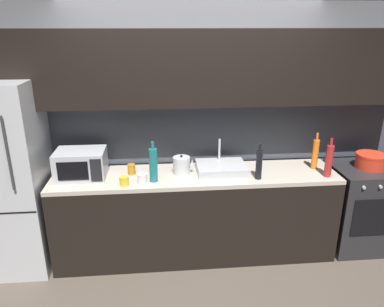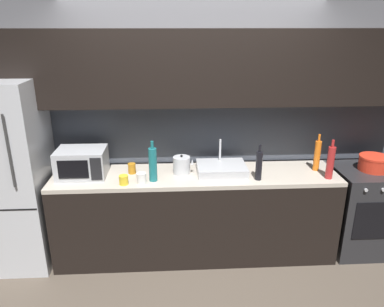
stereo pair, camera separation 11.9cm
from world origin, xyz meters
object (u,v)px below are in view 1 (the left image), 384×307
(oven_range, at_px, (358,207))
(mug_yellow, at_px, (124,181))
(refrigerator, at_px, (8,179))
(wine_bottle_orange, at_px, (315,154))
(cooking_pot, at_px, (370,161))
(wine_bottle_teal, at_px, (153,165))
(microwave, at_px, (81,164))
(wine_bottle_dark, at_px, (259,164))
(mug_amber, at_px, (132,169))
(wine_bottle_red, at_px, (329,161))
(kettle, at_px, (182,165))
(mug_white, at_px, (142,179))

(oven_range, bearing_deg, mug_yellow, -175.12)
(refrigerator, distance_m, mug_yellow, 1.12)
(refrigerator, distance_m, wine_bottle_orange, 2.99)
(refrigerator, xyz_separation_m, cooking_pot, (3.56, 0.00, 0.06))
(wine_bottle_teal, bearing_deg, mug_yellow, -164.84)
(microwave, distance_m, wine_bottle_orange, 2.30)
(refrigerator, bearing_deg, wine_bottle_dark, -4.07)
(mug_amber, bearing_deg, wine_bottle_red, -6.90)
(wine_bottle_dark, relative_size, cooking_pot, 1.17)
(wine_bottle_teal, xyz_separation_m, mug_yellow, (-0.27, -0.07, -0.12))
(microwave, distance_m, wine_bottle_dark, 1.68)
(kettle, xyz_separation_m, mug_white, (-0.38, -0.21, -0.04))
(oven_range, distance_m, kettle, 1.94)
(wine_bottle_dark, bearing_deg, wine_bottle_teal, 178.09)
(wine_bottle_red, distance_m, wine_bottle_teal, 1.66)
(wine_bottle_orange, relative_size, wine_bottle_dark, 1.08)
(refrigerator, relative_size, wine_bottle_dark, 5.28)
(microwave, distance_m, mug_white, 0.62)
(mug_amber, bearing_deg, oven_range, -1.32)
(mug_yellow, height_order, cooking_pot, cooking_pot)
(wine_bottle_orange, xyz_separation_m, cooking_pot, (0.58, -0.03, -0.08))
(kettle, height_order, wine_bottle_teal, wine_bottle_teal)
(kettle, bearing_deg, refrigerator, -179.14)
(mug_white, distance_m, cooking_pot, 2.31)
(microwave, height_order, kettle, microwave)
(mug_amber, distance_m, cooking_pot, 2.41)
(wine_bottle_dark, bearing_deg, mug_amber, 169.63)
(oven_range, distance_m, wine_bottle_teal, 2.23)
(wine_bottle_dark, bearing_deg, cooking_pot, 7.90)
(wine_bottle_teal, height_order, mug_amber, wine_bottle_teal)
(wine_bottle_teal, xyz_separation_m, mug_white, (-0.11, -0.06, -0.11))
(kettle, xyz_separation_m, wine_bottle_red, (1.39, -0.20, 0.08))
(mug_white, bearing_deg, refrigerator, 171.43)
(wine_bottle_teal, relative_size, mug_white, 3.86)
(oven_range, distance_m, wine_bottle_red, 0.79)
(cooking_pot, bearing_deg, kettle, 179.27)
(wine_bottle_red, xyz_separation_m, mug_amber, (-1.88, 0.23, -0.11))
(wine_bottle_teal, height_order, wine_bottle_dark, wine_bottle_teal)
(refrigerator, bearing_deg, wine_bottle_orange, 0.65)
(wine_bottle_orange, relative_size, cooking_pot, 1.26)
(wine_bottle_teal, distance_m, mug_amber, 0.31)
(wine_bottle_orange, bearing_deg, wine_bottle_teal, -174.07)
(mug_amber, bearing_deg, microwave, -175.78)
(microwave, xyz_separation_m, mug_yellow, (0.42, -0.23, -0.09))
(refrigerator, xyz_separation_m, wine_bottle_red, (3.03, -0.17, 0.14))
(refrigerator, distance_m, wine_bottle_dark, 2.36)
(oven_range, bearing_deg, mug_amber, 178.68)
(wine_bottle_teal, distance_m, wine_bottle_dark, 0.99)
(refrigerator, distance_m, oven_range, 3.53)
(oven_range, distance_m, mug_amber, 2.41)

